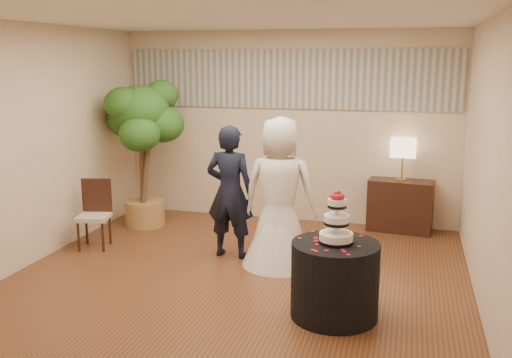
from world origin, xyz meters
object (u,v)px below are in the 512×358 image
(groom, at_px, (230,192))
(ficus_tree, at_px, (142,153))
(bride, at_px, (280,192))
(wedding_cake, at_px, (337,217))
(cake_table, at_px, (335,280))
(table_lamp, at_px, (403,160))
(console, at_px, (400,206))
(side_chair, at_px, (93,215))

(groom, bearing_deg, ficus_tree, -28.03)
(bride, distance_m, wedding_cake, 1.48)
(groom, relative_size, cake_table, 1.98)
(cake_table, bearing_deg, table_lamp, 79.99)
(console, height_order, side_chair, side_chair)
(bride, relative_size, wedding_cake, 3.49)
(console, height_order, ficus_tree, ficus_tree)
(wedding_cake, distance_m, table_lamp, 3.02)
(cake_table, height_order, table_lamp, table_lamp)
(table_lamp, distance_m, side_chair, 4.21)
(table_lamp, bearing_deg, console, 0.00)
(console, relative_size, side_chair, 1.00)
(groom, relative_size, console, 1.85)
(cake_table, distance_m, wedding_cake, 0.61)
(bride, relative_size, cake_table, 2.14)
(groom, bearing_deg, table_lamp, -138.81)
(table_lamp, relative_size, ficus_tree, 0.27)
(table_lamp, height_order, side_chair, table_lamp)
(bride, bearing_deg, wedding_cake, 123.66)
(groom, distance_m, bride, 0.66)
(wedding_cake, bearing_deg, bride, 123.54)
(wedding_cake, xyz_separation_m, console, (0.53, 2.98, -0.61))
(table_lamp, bearing_deg, bride, -127.49)
(cake_table, bearing_deg, groom, 137.13)
(cake_table, bearing_deg, bride, 123.54)
(groom, xyz_separation_m, console, (1.99, 1.62, -0.45))
(bride, xyz_separation_m, wedding_cake, (0.81, -1.23, 0.10))
(console, bearing_deg, groom, -134.86)
(ficus_tree, height_order, side_chair, ficus_tree)
(table_lamp, xyz_separation_m, side_chair, (-3.76, -1.79, -0.58))
(groom, relative_size, table_lamp, 2.80)
(bride, distance_m, console, 2.26)
(bride, xyz_separation_m, ficus_tree, (-2.26, 1.06, 0.19))
(groom, distance_m, cake_table, 2.04)
(bride, relative_size, console, 2.00)
(ficus_tree, bearing_deg, side_chair, -98.42)
(wedding_cake, relative_size, table_lamp, 0.87)
(bride, bearing_deg, ficus_tree, -25.03)
(wedding_cake, xyz_separation_m, side_chair, (-3.24, 1.18, -0.54))
(cake_table, distance_m, side_chair, 3.45)
(wedding_cake, height_order, ficus_tree, ficus_tree)
(console, xyz_separation_m, ficus_tree, (-3.60, -0.69, 0.71))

